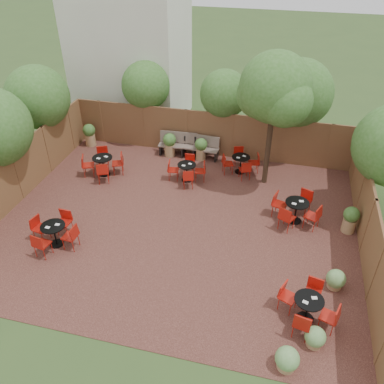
# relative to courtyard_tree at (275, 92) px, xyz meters

# --- Properties ---
(ground) EXTENTS (80.00, 80.00, 0.00)m
(ground) POSITION_rel_courtyard_tree_xyz_m (-2.64, -3.28, -3.71)
(ground) COLOR #354F23
(ground) RESTS_ON ground
(courtyard_paving) EXTENTS (12.00, 10.00, 0.02)m
(courtyard_paving) POSITION_rel_courtyard_tree_xyz_m (-2.64, -3.28, -3.70)
(courtyard_paving) COLOR #3B1D18
(courtyard_paving) RESTS_ON ground
(fence_back) EXTENTS (12.00, 0.08, 2.00)m
(fence_back) POSITION_rel_courtyard_tree_xyz_m (-2.64, 1.72, -2.71)
(fence_back) COLOR #573020
(fence_back) RESTS_ON ground
(fence_left) EXTENTS (0.08, 10.00, 2.00)m
(fence_left) POSITION_rel_courtyard_tree_xyz_m (-8.64, -3.28, -2.71)
(fence_left) COLOR #573020
(fence_left) RESTS_ON ground
(fence_right) EXTENTS (0.08, 10.00, 2.00)m
(fence_right) POSITION_rel_courtyard_tree_xyz_m (3.36, -3.28, -2.71)
(fence_right) COLOR #573020
(fence_right) RESTS_ON ground
(neighbour_building) EXTENTS (5.00, 4.00, 8.00)m
(neighbour_building) POSITION_rel_courtyard_tree_xyz_m (-7.14, 4.72, 0.29)
(neighbour_building) COLOR beige
(neighbour_building) RESTS_ON ground
(overhang_foliage) EXTENTS (15.80, 10.69, 2.79)m
(overhang_foliage) POSITION_rel_courtyard_tree_xyz_m (-3.79, -0.43, -0.95)
(overhang_foliage) COLOR #315F1E
(overhang_foliage) RESTS_ON ground
(courtyard_tree) EXTENTS (2.70, 2.60, 5.11)m
(courtyard_tree) POSITION_rel_courtyard_tree_xyz_m (0.00, 0.00, 0.00)
(courtyard_tree) COLOR black
(courtyard_tree) RESTS_ON courtyard_paving
(park_bench_left) EXTENTS (1.68, 0.64, 1.02)m
(park_bench_left) POSITION_rel_courtyard_tree_xyz_m (-3.91, 1.35, -3.17)
(park_bench_left) COLOR brown
(park_bench_left) RESTS_ON courtyard_paving
(park_bench_right) EXTENTS (1.65, 0.66, 1.00)m
(park_bench_right) POSITION_rel_courtyard_tree_xyz_m (-2.90, 1.35, -3.18)
(park_bench_right) COLOR brown
(park_bench_right) RESTS_ON courtyard_paving
(bistro_tables) EXTENTS (9.69, 8.43, 0.91)m
(bistro_tables) POSITION_rel_courtyard_tree_xyz_m (-2.30, -2.55, -3.25)
(bistro_tables) COLOR black
(bistro_tables) RESTS_ON courtyard_paving
(planters) EXTENTS (11.60, 4.13, 1.03)m
(planters) POSITION_rel_courtyard_tree_xyz_m (-3.37, 0.42, -3.15)
(planters) COLOR #97744B
(planters) RESTS_ON courtyard_paving
(low_shrubs) EXTENTS (1.75, 3.41, 0.62)m
(low_shrubs) POSITION_rel_courtyard_tree_xyz_m (1.87, -6.72, -3.41)
(low_shrubs) COLOR #97744B
(low_shrubs) RESTS_ON courtyard_paving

